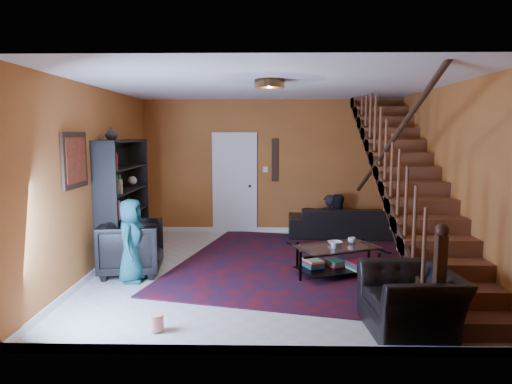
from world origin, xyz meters
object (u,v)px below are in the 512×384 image
bookshelf (124,202)px  armchair_left (132,248)px  sofa (341,222)px  coffee_table (336,259)px  armchair_right (411,301)px

bookshelf → armchair_left: bookshelf is taller
sofa → bookshelf: bearing=26.9°
bookshelf → coffee_table: size_ratio=1.49×
armchair_right → coffee_table: armchair_right is taller
bookshelf → armchair_right: 4.83m
bookshelf → sofa: bearing=23.5°
sofa → coffee_table: 2.62m
armchair_left → armchair_right: size_ratio=0.86×
armchair_right → coffee_table: size_ratio=0.76×
armchair_left → armchair_right: (3.55, -1.93, -0.07)m
armchair_right → coffee_table: bearing=-169.3°
bookshelf → sofa: (3.90, 1.70, -0.65)m
coffee_table → armchair_right: bearing=-75.3°
sofa → coffee_table: bearing=82.4°
armchair_right → bookshelf: bearing=-129.3°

